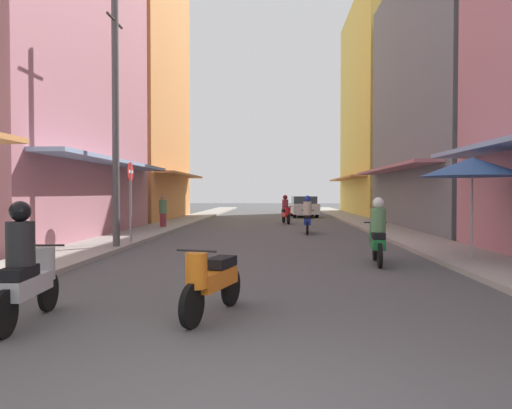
% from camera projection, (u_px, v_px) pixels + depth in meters
% --- Properties ---
extents(ground_plane, '(107.41, 107.41, 0.00)m').
position_uv_depth(ground_plane, '(271.00, 226.00, 23.60)').
color(ground_plane, '#4C4C4F').
extents(sidewalk_left, '(1.96, 56.82, 0.12)m').
position_uv_depth(sidewalk_left, '(170.00, 225.00, 23.83)').
color(sidewalk_left, '#9E9991').
rests_on(sidewalk_left, ground).
extents(sidewalk_right, '(1.96, 56.82, 0.12)m').
position_uv_depth(sidewalk_right, '(373.00, 226.00, 23.37)').
color(sidewalk_right, '#9E9991').
rests_on(sidewalk_right, ground).
extents(building_left_far, '(7.05, 10.64, 16.74)m').
position_uv_depth(building_left_far, '(126.00, 86.00, 29.24)').
color(building_left_far, '#D88C4C').
rests_on(building_left_far, ground).
extents(building_right_mid, '(7.05, 12.90, 12.31)m').
position_uv_depth(building_right_mid, '(467.00, 96.00, 21.70)').
color(building_right_mid, slate).
rests_on(building_right_mid, ground).
extents(building_right_far, '(7.05, 13.72, 16.23)m').
position_uv_depth(building_right_far, '(392.00, 109.00, 35.75)').
color(building_right_far, '#EFD159').
rests_on(building_right_far, ground).
extents(motorbike_blue, '(0.55, 1.81, 1.58)m').
position_uv_depth(motorbike_blue, '(307.00, 217.00, 19.42)').
color(motorbike_blue, black).
rests_on(motorbike_blue, ground).
extents(motorbike_green, '(0.55, 1.81, 1.58)m').
position_uv_depth(motorbike_green, '(377.00, 234.00, 11.04)').
color(motorbike_green, black).
rests_on(motorbike_green, ground).
extents(motorbike_silver, '(0.55, 1.81, 1.58)m').
position_uv_depth(motorbike_silver, '(27.00, 269.00, 6.00)').
color(motorbike_silver, black).
rests_on(motorbike_silver, ground).
extents(motorbike_red, '(0.61, 1.79, 1.58)m').
position_uv_depth(motorbike_red, '(286.00, 211.00, 25.71)').
color(motorbike_red, black).
rests_on(motorbike_red, ground).
extents(motorbike_orange, '(0.72, 1.75, 0.96)m').
position_uv_depth(motorbike_orange, '(212.00, 280.00, 6.35)').
color(motorbike_orange, black).
rests_on(motorbike_orange, ground).
extents(parked_car, '(1.96, 4.18, 1.45)m').
position_uv_depth(parked_car, '(304.00, 206.00, 32.99)').
color(parked_car, silver).
rests_on(parked_car, ground).
extents(pedestrian_crossing, '(0.34, 0.34, 1.61)m').
position_uv_depth(pedestrian_crossing, '(163.00, 212.00, 21.66)').
color(pedestrian_crossing, '#99333F').
rests_on(pedestrian_crossing, ground).
extents(vendor_umbrella, '(2.39, 2.39, 2.52)m').
position_uv_depth(vendor_umbrella, '(472.00, 167.00, 11.05)').
color(vendor_umbrella, '#99999E').
rests_on(vendor_umbrella, ground).
extents(utility_pole, '(0.20, 1.20, 7.27)m').
position_uv_depth(utility_pole, '(116.00, 123.00, 13.66)').
color(utility_pole, '#4C4C4F').
rests_on(utility_pole, ground).
extents(street_sign_no_entry, '(0.07, 0.60, 2.65)m').
position_uv_depth(street_sign_no_entry, '(131.00, 192.00, 14.74)').
color(street_sign_no_entry, gray).
rests_on(street_sign_no_entry, ground).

